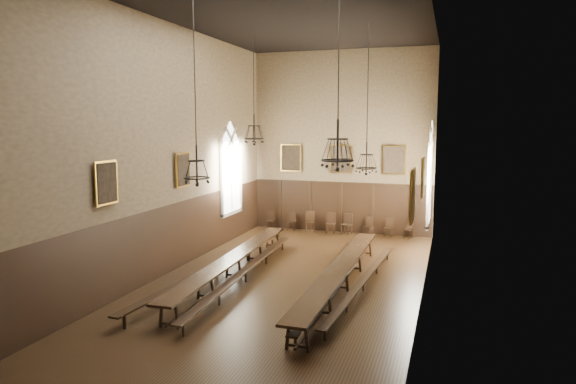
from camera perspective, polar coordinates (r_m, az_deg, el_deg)
The scene contains 34 objects.
floor at distance 17.77m, azimuth -0.29°, elevation -10.19°, with size 9.00×18.00×0.02m, color black.
ceiling at distance 17.30m, azimuth -0.31°, elevation 19.58°, with size 9.00×18.00×0.02m, color black.
wall_back at distance 25.66m, azimuth 5.98°, elevation 5.49°, with size 9.00×0.02×9.00m, color #846E51.
wall_front at distance 8.86m, azimuth -18.69°, elevation 1.30°, with size 9.00×0.02×9.00m, color #846E51.
wall_left at distance 18.84m, azimuth -13.50°, elevation 4.59°, with size 0.02×18.00×9.00m, color #846E51.
wall_right at distance 16.13m, azimuth 15.15°, elevation 4.08°, with size 0.02×18.00×9.00m, color #846E51.
wainscot_panelling at distance 17.43m, azimuth -0.29°, elevation -6.24°, with size 9.00×18.00×2.50m, color black, non-canonical shape.
table_left at distance 18.35m, azimuth -6.07°, elevation -8.31°, with size 1.12×10.33×0.80m.
table_right at distance 17.02m, azimuth 5.77°, elevation -9.55°, with size 0.79×10.48×0.82m.
bench_left_outer at distance 18.51m, azimuth -7.92°, elevation -8.51°, with size 1.06×10.72×0.48m.
bench_left_inner at distance 17.92m, azimuth -4.71°, elevation -9.04°, with size 0.81×10.28×0.46m.
bench_right_inner at distance 17.15m, azimuth 4.54°, elevation -9.84°, with size 0.84×9.97×0.45m.
bench_right_outer at distance 17.15m, azimuth 8.38°, elevation -9.98°, with size 0.86×9.10×0.41m.
chair_0 at distance 26.71m, azimuth -1.94°, elevation -3.55°, with size 0.40×0.40×0.88m.
chair_1 at distance 26.32m, azimuth 0.39°, elevation -3.71°, with size 0.41×0.41×0.88m.
chair_2 at distance 26.05m, azimuth 2.48°, elevation -3.74°, with size 0.56×0.56×1.03m.
chair_3 at distance 25.80m, azimuth 4.76°, elevation -3.89°, with size 0.47×0.47×0.99m.
chair_4 at distance 25.57m, azimuth 6.51°, elevation -4.00°, with size 0.56×0.56×1.01m.
chair_5 at distance 25.51m, azimuth 8.89°, elevation -4.17°, with size 0.46×0.46×0.88m.
chair_6 at distance 25.35m, azimuth 11.10°, elevation -4.29°, with size 0.44×0.44×0.88m.
chair_7 at distance 25.21m, azimuth 13.24°, elevation -4.42°, with size 0.49×0.49×0.87m.
chandelier_back_left at distance 19.64m, azimuth -3.79°, elevation 6.85°, with size 0.76×0.76×4.28m.
chandelier_back_right at distance 19.08m, azimuth 8.71°, elevation 3.83°, with size 0.78×0.78×5.34m.
chandelier_front_left at distance 15.47m, azimuth -10.10°, elevation 3.02°, with size 0.78×0.78×5.32m.
chandelier_front_right at distance 14.40m, azimuth 5.52°, elevation 4.68°, with size 0.92×0.92×4.77m.
portrait_back_0 at distance 26.23m, azimuth 0.32°, elevation 3.82°, with size 1.10×0.12×1.40m.
portrait_back_1 at distance 25.57m, azimuth 5.89°, elevation 3.69°, with size 1.10×0.12×1.40m.
portrait_back_2 at distance 25.17m, azimuth 11.70°, elevation 3.51°, with size 1.10×0.12×1.40m.
portrait_left_0 at distance 19.69m, azimuth -11.60°, elevation 2.43°, with size 0.12×1.00×1.30m.
portrait_left_1 at distance 15.94m, azimuth -19.53°, elevation 0.98°, with size 0.12×1.00×1.30m.
portrait_right_0 at distance 17.20m, azimuth 14.79°, elevation 1.61°, with size 0.12×1.00×1.30m.
portrait_right_1 at distance 12.73m, azimuth 13.70°, elevation -0.35°, with size 0.12×1.00×1.30m.
window_right at distance 21.70m, azimuth 15.54°, elevation 1.97°, with size 0.20×2.20×4.60m, color white, non-canonical shape.
window_left at distance 23.74m, azimuth -6.37°, elevation 2.66°, with size 0.20×2.20×4.60m, color white, non-canonical shape.
Camera 1 is at (5.25, -16.09, 5.40)m, focal length 32.00 mm.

